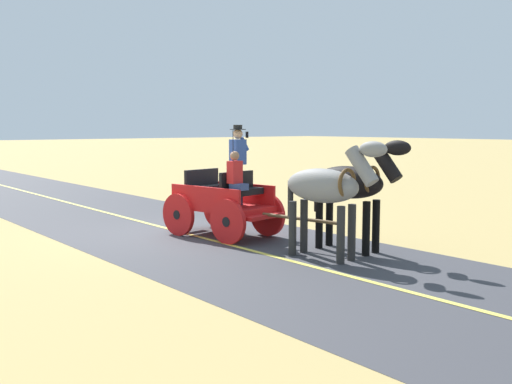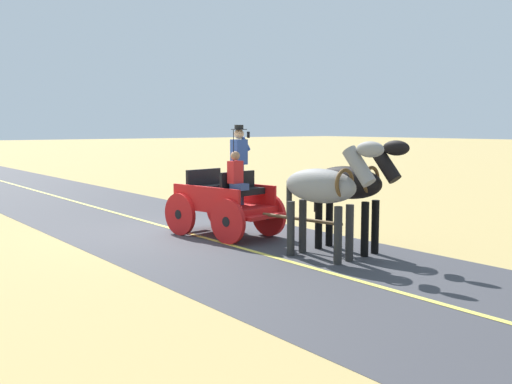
% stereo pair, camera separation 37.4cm
% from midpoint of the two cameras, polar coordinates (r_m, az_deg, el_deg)
% --- Properties ---
extents(ground_plane, '(200.00, 200.00, 0.00)m').
position_cam_midpoint_polar(ground_plane, '(14.07, -6.30, -3.82)').
color(ground_plane, tan).
extents(road_surface, '(5.29, 160.00, 0.01)m').
position_cam_midpoint_polar(road_surface, '(14.07, -6.30, -3.81)').
color(road_surface, '#38383D').
rests_on(road_surface, ground).
extents(road_centre_stripe, '(0.12, 160.00, 0.00)m').
position_cam_midpoint_polar(road_centre_stripe, '(14.07, -6.30, -3.79)').
color(road_centre_stripe, '#DBCC4C').
rests_on(road_centre_stripe, road_surface).
extents(horse_drawn_carriage, '(1.83, 4.51, 2.50)m').
position_cam_midpoint_polar(horse_drawn_carriage, '(13.37, -2.02, -0.79)').
color(horse_drawn_carriage, red).
rests_on(horse_drawn_carriage, ground).
extents(horse_near_side, '(0.82, 2.15, 2.21)m').
position_cam_midpoint_polar(horse_near_side, '(11.77, 10.07, 0.65)').
color(horse_near_side, black).
rests_on(horse_near_side, ground).
extents(horse_off_side, '(0.82, 2.15, 2.21)m').
position_cam_midpoint_polar(horse_off_side, '(11.04, 7.59, 0.32)').
color(horse_off_side, gray).
rests_on(horse_off_side, ground).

